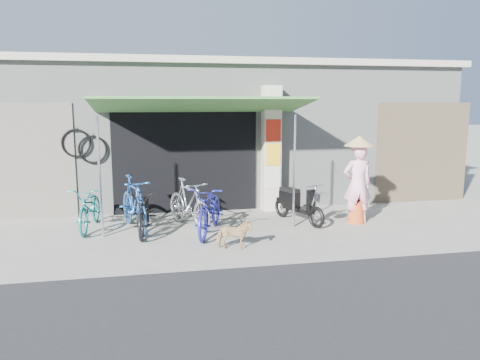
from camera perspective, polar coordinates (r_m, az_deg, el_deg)
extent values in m
plane|color=gray|center=(9.10, 2.49, -7.21)|extent=(80.00, 80.00, 0.00)
cube|color=gray|center=(13.75, -2.54, 5.88)|extent=(12.00, 5.00, 3.50)
cube|color=#BBB3A0|center=(13.76, -2.60, 13.51)|extent=(12.30, 5.30, 0.16)
cube|color=black|center=(11.16, -6.64, 2.41)|extent=(3.40, 0.06, 2.50)
cube|color=black|center=(11.28, -6.58, -1.12)|extent=(3.06, 0.04, 1.10)
torus|color=black|center=(11.12, -17.52, 3.56)|extent=(0.65, 0.05, 0.65)
cylinder|color=silver|center=(11.11, -17.59, 5.21)|extent=(0.02, 0.02, 0.12)
torus|color=black|center=(11.15, -19.35, 4.26)|extent=(0.65, 0.05, 0.65)
cylinder|color=silver|center=(11.15, -19.43, 5.90)|extent=(0.02, 0.02, 0.12)
cube|color=beige|center=(11.36, 3.77, 3.84)|extent=(0.42, 0.42, 3.00)
cube|color=red|center=(11.11, 4.09, 6.04)|extent=(0.36, 0.02, 0.52)
cube|color=gold|center=(11.16, 4.06, 3.12)|extent=(0.36, 0.02, 0.52)
cube|color=beige|center=(11.23, 4.03, 0.28)|extent=(0.36, 0.02, 0.50)
cube|color=#397032|center=(10.18, -4.64, 9.10)|extent=(4.60, 1.88, 0.35)
cylinder|color=silver|center=(9.37, -16.73, 0.29)|extent=(0.05, 0.05, 2.36)
cylinder|color=silver|center=(9.79, 6.61, 1.01)|extent=(0.05, 0.05, 2.36)
cube|color=brown|center=(13.20, 21.31, 3.13)|extent=(2.60, 0.06, 2.60)
cube|color=#6B665B|center=(11.50, -25.88, 1.98)|extent=(2.60, 0.06, 2.60)
imported|color=#1A7878|center=(10.15, -17.79, -3.23)|extent=(0.78, 1.79, 0.91)
imported|color=navy|center=(9.85, -12.80, -2.80)|extent=(1.00, 1.93, 1.11)
imported|color=black|center=(9.57, -11.57, -3.75)|extent=(0.75, 1.77, 0.91)
imported|color=silver|center=(9.91, -6.27, -2.80)|extent=(1.13, 1.75, 1.03)
imported|color=navy|center=(9.36, -3.65, -3.56)|extent=(1.25, 2.02, 1.00)
imported|color=#936A4E|center=(8.41, -0.73, -6.69)|extent=(0.68, 0.40, 0.54)
torus|color=black|center=(9.93, 9.28, -4.51)|extent=(0.25, 0.46, 0.47)
torus|color=black|center=(10.77, 5.13, -3.32)|extent=(0.25, 0.46, 0.47)
cube|color=black|center=(10.32, 7.13, -3.53)|extent=(0.50, 0.85, 0.09)
cube|color=black|center=(10.51, 6.05, -2.20)|extent=(0.40, 0.54, 0.30)
cube|color=black|center=(10.48, 6.07, -1.21)|extent=(0.38, 0.53, 0.08)
cube|color=black|center=(9.98, 8.64, -2.57)|extent=(0.21, 0.16, 0.49)
cylinder|color=silver|center=(9.81, 9.28, -0.70)|extent=(0.43, 0.20, 0.03)
cube|color=silver|center=(9.73, 9.88, -2.06)|extent=(0.28, 0.25, 0.18)
imported|color=#FDABCC|center=(10.42, 14.12, -0.47)|extent=(0.66, 0.47, 1.73)
cone|color=#BF461B|center=(10.54, 13.98, -3.86)|extent=(0.38, 0.38, 0.46)
cone|color=tan|center=(10.30, 14.33, 4.64)|extent=(0.64, 0.64, 0.22)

